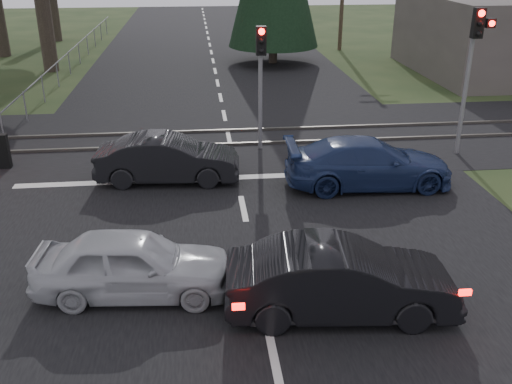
{
  "coord_description": "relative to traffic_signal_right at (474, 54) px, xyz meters",
  "views": [
    {
      "loc": [
        -1.13,
        -7.66,
        6.45
      ],
      "look_at": [
        0.13,
        4.1,
        1.3
      ],
      "focal_mm": 40.0,
      "sensor_mm": 36.0,
      "label": 1
    }
  ],
  "objects": [
    {
      "name": "ground",
      "position": [
        -7.55,
        -9.47,
        -3.31
      ],
      "size": [
        120.0,
        120.0,
        0.0
      ],
      "primitive_type": "plane",
      "color": "#1F3216",
      "rests_on": "ground"
    },
    {
      "name": "road",
      "position": [
        -7.55,
        0.53,
        -3.31
      ],
      "size": [
        14.0,
        100.0,
        0.01
      ],
      "primitive_type": "cube",
      "color": "black",
      "rests_on": "ground"
    },
    {
      "name": "rail_corridor",
      "position": [
        -7.55,
        2.53,
        -3.31
      ],
      "size": [
        120.0,
        8.0,
        0.01
      ],
      "primitive_type": "cube",
      "color": "black",
      "rests_on": "ground"
    },
    {
      "name": "stop_line",
      "position": [
        -7.55,
        -1.27,
        -3.3
      ],
      "size": [
        13.0,
        0.35,
        0.0
      ],
      "primitive_type": "cube",
      "color": "silver",
      "rests_on": "ground"
    },
    {
      "name": "rail_near",
      "position": [
        -7.55,
        1.73,
        -3.26
      ],
      "size": [
        120.0,
        0.12,
        0.1
      ],
      "primitive_type": "cube",
      "color": "#59544C",
      "rests_on": "ground"
    },
    {
      "name": "rail_far",
      "position": [
        -7.55,
        3.33,
        -3.26
      ],
      "size": [
        120.0,
        0.12,
        0.1
      ],
      "primitive_type": "cube",
      "color": "#59544C",
      "rests_on": "ground"
    },
    {
      "name": "traffic_signal_right",
      "position": [
        0.0,
        0.0,
        0.0
      ],
      "size": [
        0.68,
        0.48,
        4.7
      ],
      "color": "slate",
      "rests_on": "ground"
    },
    {
      "name": "traffic_signal_center",
      "position": [
        -6.55,
        1.2,
        -0.51
      ],
      "size": [
        0.32,
        0.48,
        4.1
      ],
      "color": "slate",
      "rests_on": "ground"
    },
    {
      "name": "fence_left",
      "position": [
        -15.35,
        13.03,
        -3.31
      ],
      "size": [
        0.1,
        36.0,
        1.2
      ],
      "primitive_type": null,
      "color": "slate",
      "rests_on": "ground"
    },
    {
      "name": "dark_hatchback",
      "position": [
        -6.14,
        -8.29,
        -2.61
      ],
      "size": [
        4.41,
        1.84,
        1.42
      ],
      "primitive_type": "imported",
      "rotation": [
        0.0,
        0.0,
        1.49
      ],
      "color": "black",
      "rests_on": "ground"
    },
    {
      "name": "silver_car",
      "position": [
        -10.05,
        -7.2,
        -2.65
      ],
      "size": [
        4.02,
        1.9,
        1.33
      ],
      "primitive_type": "imported",
      "rotation": [
        0.0,
        0.0,
        1.48
      ],
      "color": "#A9ACB1",
      "rests_on": "ground"
    },
    {
      "name": "blue_sedan",
      "position": [
        -3.83,
        -2.27,
        -2.62
      ],
      "size": [
        4.83,
        2.07,
        1.39
      ],
      "primitive_type": "imported",
      "rotation": [
        0.0,
        0.0,
        1.55
      ],
      "color": "navy",
      "rests_on": "ground"
    },
    {
      "name": "dark_car_far",
      "position": [
        -9.56,
        -1.29,
        -2.63
      ],
      "size": [
        4.25,
        1.76,
        1.37
      ],
      "primitive_type": "imported",
      "rotation": [
        0.0,
        0.0,
        1.5
      ],
      "color": "black",
      "rests_on": "ground"
    }
  ]
}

